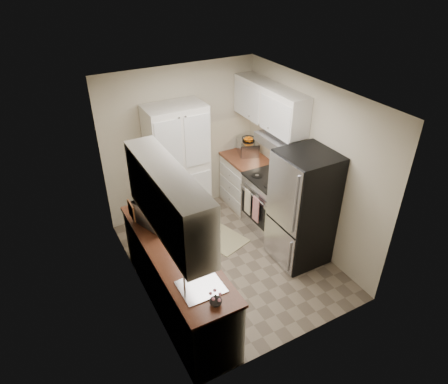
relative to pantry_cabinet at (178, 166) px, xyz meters
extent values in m
plane|color=#7A6B56|center=(0.20, -1.32, -1.00)|extent=(3.20, 3.20, 0.00)
cube|color=beige|center=(0.20, 0.28, 0.25)|extent=(2.60, 0.04, 2.50)
cube|color=beige|center=(0.20, -2.92, 0.25)|extent=(2.60, 0.04, 2.50)
cube|color=beige|center=(-1.10, -1.32, 0.25)|extent=(0.04, 3.20, 2.50)
cube|color=beige|center=(1.50, -1.32, 0.25)|extent=(0.04, 3.20, 2.50)
cube|color=white|center=(0.20, -1.32, 1.50)|extent=(2.60, 3.20, 0.04)
cube|color=silver|center=(-0.93, -2.07, 0.83)|extent=(0.33, 1.60, 0.70)
cube|color=silver|center=(1.33, -0.50, 0.89)|extent=(0.33, 1.55, 0.58)
cube|color=#99999E|center=(1.27, -0.93, 0.52)|extent=(0.45, 0.76, 0.13)
cube|color=#B7B7BC|center=(-0.79, -2.47, -0.07)|extent=(0.45, 0.40, 0.02)
cube|color=brown|center=(-1.09, -1.12, 0.18)|extent=(0.02, 0.22, 0.22)
cube|color=silver|center=(0.00, 0.00, 0.00)|extent=(0.90, 0.55, 2.00)
cube|color=silver|center=(-0.79, -1.75, -0.56)|extent=(0.60, 2.30, 0.88)
cube|color=brown|center=(-0.79, -1.75, -0.10)|extent=(0.63, 2.33, 0.04)
cube|color=silver|center=(1.19, -0.12, -0.56)|extent=(0.60, 0.80, 0.88)
cube|color=brown|center=(1.19, -0.12, -0.10)|extent=(0.63, 0.83, 0.04)
cube|color=#B7B7BC|center=(1.17, -0.93, -0.55)|extent=(0.64, 0.76, 0.90)
cube|color=black|center=(1.17, -0.93, -0.08)|extent=(0.66, 0.78, 0.03)
cube|color=black|center=(1.46, -0.93, 0.02)|extent=(0.06, 0.76, 0.22)
cube|color=tan|center=(0.80, -1.06, -0.45)|extent=(0.01, 0.16, 0.42)
cube|color=beige|center=(0.80, -0.83, -0.45)|extent=(0.01, 0.16, 0.42)
cube|color=#B7B7BC|center=(1.14, -1.73, -0.15)|extent=(0.70, 0.72, 1.70)
imported|color=#AEADB2|center=(-0.79, -1.17, 0.07)|extent=(0.54, 0.64, 0.30)
cylinder|color=black|center=(-0.75, -0.75, 0.06)|extent=(0.07, 0.07, 0.28)
imported|color=white|center=(-0.76, -2.75, -0.01)|extent=(0.16, 0.16, 0.13)
cube|color=#328433|center=(-0.78, -0.76, 0.06)|extent=(0.03, 0.22, 0.27)
cube|color=#A4A5A9|center=(1.29, 0.00, 0.04)|extent=(0.44, 0.49, 0.23)
cube|color=tan|center=(0.31, -0.77, -0.99)|extent=(0.79, 1.00, 0.01)
camera|label=1|loc=(-2.02, -5.24, 2.98)|focal=32.00mm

